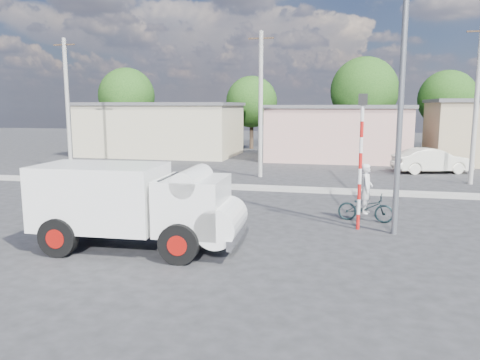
% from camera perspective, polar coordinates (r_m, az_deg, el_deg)
% --- Properties ---
extents(ground_plane, '(120.00, 120.00, 0.00)m').
position_cam_1_polar(ground_plane, '(14.62, 1.53, -6.78)').
color(ground_plane, '#272729').
rests_on(ground_plane, ground).
extents(median, '(40.00, 0.80, 0.16)m').
position_cam_1_polar(median, '(22.31, 5.64, -1.08)').
color(median, '#99968E').
rests_on(median, ground).
extents(truck, '(5.82, 2.53, 2.37)m').
position_cam_1_polar(truck, '(13.26, -12.30, -2.80)').
color(truck, black).
rests_on(truck, ground).
extents(bicycle, '(1.95, 0.90, 0.99)m').
position_cam_1_polar(bicycle, '(16.81, 15.06, -3.26)').
color(bicycle, black).
rests_on(bicycle, ground).
extents(cyclist, '(0.49, 0.68, 1.72)m').
position_cam_1_polar(cyclist, '(16.73, 15.11, -2.04)').
color(cyclist, silver).
rests_on(cyclist, ground).
extents(car_cream, '(4.77, 2.87, 1.48)m').
position_cam_1_polar(car_cream, '(30.25, 22.33, 2.21)').
color(car_cream, white).
rests_on(car_cream, ground).
extents(traffic_pole, '(0.28, 0.18, 4.36)m').
position_cam_1_polar(traffic_pole, '(15.36, 14.53, 3.55)').
color(traffic_pole, red).
rests_on(traffic_pole, ground).
extents(streetlight, '(2.34, 0.22, 9.00)m').
position_cam_1_polar(streetlight, '(15.08, 18.57, 12.30)').
color(streetlight, slate).
rests_on(streetlight, ground).
extents(building_row, '(37.80, 7.30, 4.44)m').
position_cam_1_polar(building_row, '(35.87, 10.36, 5.94)').
color(building_row, beige).
rests_on(building_row, ground).
extents(tree_row, '(51.24, 7.43, 8.42)m').
position_cam_1_polar(tree_row, '(42.59, 19.60, 9.84)').
color(tree_row, '#38281E').
rests_on(tree_row, ground).
extents(utility_poles, '(35.40, 0.24, 8.00)m').
position_cam_1_polar(utility_poles, '(25.79, 14.22, 8.96)').
color(utility_poles, '#99968E').
rests_on(utility_poles, ground).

